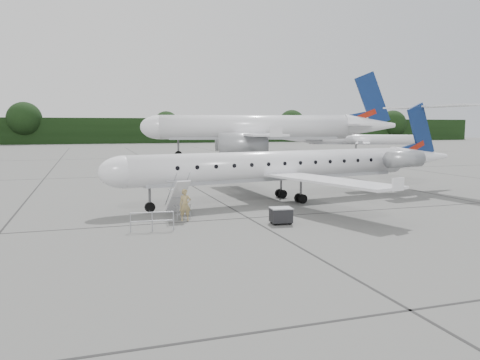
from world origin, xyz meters
name	(u,v)px	position (x,y,z in m)	size (l,w,h in m)	color
ground	(351,219)	(0.00, 0.00, 0.00)	(320.00, 320.00, 0.00)	#5E5E5B
treeline	(135,131)	(0.00, 130.00, 4.00)	(260.00, 4.00, 8.00)	black
main_regional_jet	(279,151)	(-1.49, 7.39, 3.65)	(28.50, 20.52, 7.31)	white
airstair	(178,198)	(-9.56, 3.87, 1.15)	(0.85, 2.30, 2.29)	white
passenger	(185,205)	(-9.36, 2.59, 0.92)	(0.67, 0.44, 1.85)	#978352
safety_railing	(152,222)	(-11.54, 0.37, 0.50)	(2.20, 0.08, 1.00)	#999BA1
baggage_cart	(281,215)	(-4.46, 0.00, 0.49)	(1.14, 0.92, 0.99)	black
bg_narrowbody	(254,115)	(12.29, 51.42, 7.27)	(40.50, 29.16, 14.54)	white
bg_regional_right	(361,135)	(40.00, 61.93, 3.68)	(28.02, 20.18, 7.35)	white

